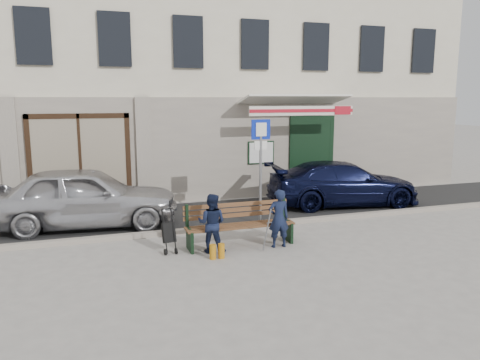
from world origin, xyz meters
name	(u,v)px	position (x,y,z in m)	size (l,w,h in m)	color
ground	(242,249)	(0.00, 0.00, 0.00)	(80.00, 80.00, 0.00)	#9E9991
asphalt_lane	(206,215)	(0.00, 3.10, 0.01)	(60.00, 3.20, 0.01)	#282828
curb	(222,228)	(0.00, 1.50, 0.06)	(60.00, 0.18, 0.12)	#9E9384
building	(168,48)	(0.01, 8.45, 4.97)	(20.00, 8.27, 10.00)	beige
car_silver	(85,197)	(-3.12, 2.86, 0.77)	(1.81, 4.50, 1.53)	silver
car_navy	(343,183)	(4.22, 3.00, 0.66)	(1.84, 4.52, 1.31)	black
parking_sign	(261,155)	(1.10, 1.78, 1.78)	(0.49, 0.08, 2.65)	gray
bench	(238,225)	(0.00, 0.25, 0.46)	(2.40, 1.17, 0.98)	brown
man	(279,218)	(0.80, -0.11, 0.63)	(0.46, 0.30, 1.27)	#121A33
woman	(212,223)	(-0.65, 0.01, 0.62)	(0.60, 0.47, 1.24)	#131A35
stroller	(169,234)	(-1.50, 0.29, 0.40)	(0.30, 0.40, 0.91)	black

